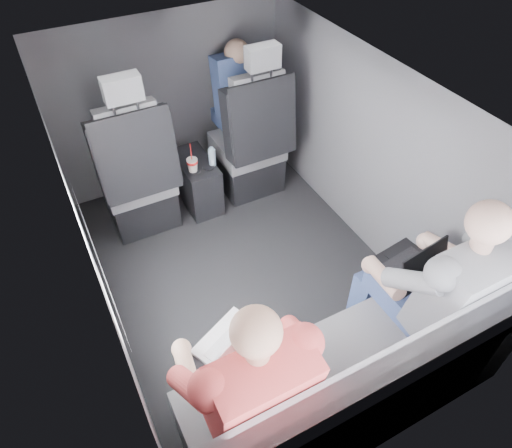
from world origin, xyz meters
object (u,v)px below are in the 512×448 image
soda_cup (192,165)px  laptop_black (409,264)px  front_seat_left (138,181)px  passenger_rear_right (435,287)px  center_console (197,182)px  water_bottle (212,157)px  passenger_rear_left (245,381)px  passenger_front_right (238,92)px  laptop_white (236,346)px  rear_bench (347,384)px  front_seat_right (251,148)px

soda_cup → laptop_black: 1.67m
front_seat_left → passenger_rear_right: 2.08m
soda_cup → laptop_black: size_ratio=0.69×
center_console → laptop_black: bearing=-72.0°
water_bottle → passenger_rear_left: passenger_rear_left is taller
passenger_rear_left → passenger_front_right: passenger_rear_left is taller
laptop_white → passenger_rear_left: passenger_rear_left is taller
laptop_white → passenger_front_right: passenger_front_right is taller
laptop_black → passenger_front_right: size_ratio=0.49×
rear_bench → laptop_black: rear_bench is taller
front_seat_right → laptop_black: 1.65m
rear_bench → passenger_rear_left: bearing=169.3°
front_seat_left → laptop_black: front_seat_left is taller
center_console → water_bottle: bearing=-47.0°
front_seat_left → laptop_black: (0.99, -1.63, 0.23)m
rear_bench → passenger_rear_right: (0.54, 0.09, 0.33)m
rear_bench → passenger_rear_left: (-0.50, 0.10, 0.32)m
rear_bench → passenger_rear_right: bearing=9.9°
front_seat_right → rear_bench: (-0.45, -1.90, -0.09)m
soda_cup → water_bottle: soda_cup is taller
soda_cup → passenger_rear_left: (-0.44, -1.73, 0.17)m
front_seat_right → passenger_front_right: size_ratio=1.79×
soda_cup → passenger_rear_left: size_ratio=0.19×
rear_bench → soda_cup: rear_bench is taller
center_console → rear_bench: 1.94m
water_bottle → laptop_white: bearing=-109.7°
center_console → rear_bench: size_ratio=0.30×
center_console → water_bottle: size_ratio=3.13×
front_seat_right → water_bottle: 0.36m
water_bottle → passenger_rear_right: 1.80m
front_seat_right → water_bottle: front_seat_right is taller
front_seat_right → front_seat_left: bearing=180.0°
center_console → soda_cup: (-0.06, -0.12, 0.26)m
front_seat_right → passenger_rear_right: size_ratio=1.00×
soda_cup → laptop_white: 1.62m
water_bottle → passenger_front_right: bearing=40.7°
water_bottle → passenger_rear_left: size_ratio=0.12×
center_console → laptop_white: bearing=-105.4°
front_seat_right → center_console: (-0.45, 0.04, -0.20)m
passenger_rear_right → passenger_front_right: passenger_rear_right is taller
laptop_black → passenger_front_right: 1.89m
laptop_black → passenger_rear_right: 0.18m
laptop_white → laptop_black: size_ratio=1.15×
laptop_black → front_seat_right: bearing=93.2°
passenger_front_right → laptop_black: bearing=-88.1°
passenger_rear_right → passenger_front_right: (-0.06, 2.07, 0.10)m
center_console → passenger_front_right: size_ratio=0.68×
center_console → soda_cup: soda_cup is taller
front_seat_left → laptop_black: bearing=-58.6°
front_seat_left → rear_bench: size_ratio=0.79×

